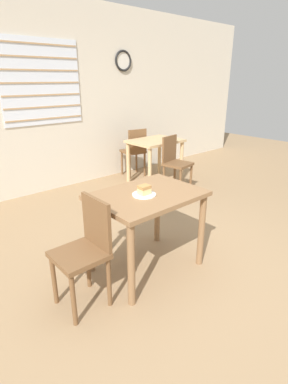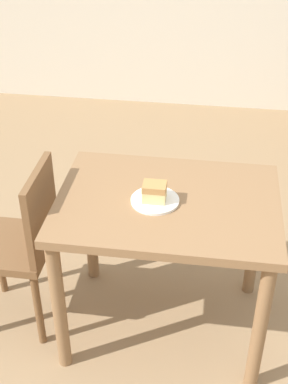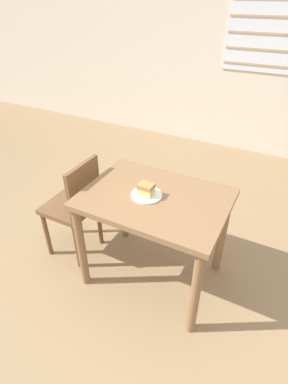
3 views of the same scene
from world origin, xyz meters
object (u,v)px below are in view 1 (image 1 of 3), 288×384
at_px(dining_table_near, 147,206).
at_px(chair_far_corner, 175,161).
at_px(cake_slice, 144,190).
at_px(chair_near_window, 86,249).
at_px(chair_far_opposite, 135,150).
at_px(plate, 144,195).
at_px(dining_table_far, 155,148).

height_order(dining_table_near, chair_far_corner, chair_far_corner).
distance_m(dining_table_near, cake_slice, 0.19).
relative_size(chair_near_window, chair_far_corner, 1.00).
bearing_deg(chair_far_opposite, plate, 62.87).
distance_m(dining_table_far, chair_near_window, 3.01).
xyz_separation_m(chair_near_window, chair_far_corner, (2.36, 1.29, 0.00)).
height_order(chair_near_window, plate, chair_near_window).
bearing_deg(chair_far_corner, chair_near_window, -160.72).
bearing_deg(chair_near_window, chair_far_corner, 118.67).
bearing_deg(cake_slice, plate, 63.25).
height_order(dining_table_far, cake_slice, cake_slice).
xyz_separation_m(dining_table_far, plate, (-1.81, -1.77, 0.16)).
height_order(dining_table_near, dining_table_far, dining_table_near).
distance_m(chair_near_window, cake_slice, 0.69).
height_order(chair_near_window, chair_far_corner, same).
bearing_deg(cake_slice, dining_table_near, 26.98).
height_order(chair_near_window, cake_slice, chair_near_window).
height_order(chair_far_opposite, cake_slice, chair_far_opposite).
bearing_deg(dining_table_near, cake_slice, -153.02).
relative_size(dining_table_near, chair_near_window, 1.09).
distance_m(plate, cake_slice, 0.05).
distance_m(dining_table_near, chair_near_window, 0.67).
bearing_deg(dining_table_near, plate, -156.28).
distance_m(dining_table_near, dining_table_far, 2.48).
distance_m(chair_far_corner, chair_far_opposite, 1.01).
height_order(dining_table_far, chair_far_opposite, chair_far_opposite).
xyz_separation_m(chair_near_window, chair_far_opposite, (2.39, 2.30, 0.00)).
relative_size(dining_table_far, chair_near_window, 0.96).
bearing_deg(plate, chair_far_corner, 35.92).
bearing_deg(dining_table_near, chair_far_corner, 36.23).
relative_size(dining_table_far, chair_far_opposite, 0.96).
bearing_deg(chair_far_corner, chair_far_opposite, 79.04).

